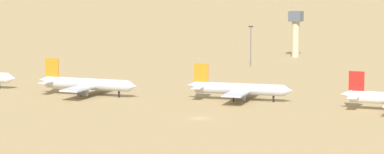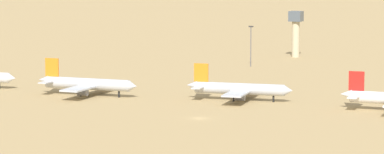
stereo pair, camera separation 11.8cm
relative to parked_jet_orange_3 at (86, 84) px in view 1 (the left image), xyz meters
The scene contains 5 objects.
ground 53.99m from the parked_jet_orange_3, 28.29° to the right, with size 4000.00×4000.00×0.00m, color tan.
parked_jet_orange_3 is the anchor object (origin of this frame).
parked_jet_orange_4 46.34m from the parked_jet_orange_3, 10.23° to the left, with size 31.79×26.91×10.50m.
control_tower 137.40m from the parked_jet_orange_3, 79.94° to the left, with size 5.20×5.20×19.22m.
light_pole_west 95.79m from the parked_jet_orange_3, 78.62° to the left, with size 1.80×0.50×15.58m.
Camera 1 is at (95.41, -229.43, 41.04)m, focal length 91.38 mm.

